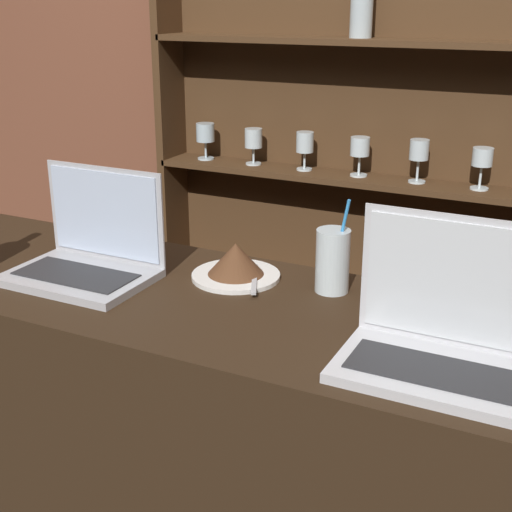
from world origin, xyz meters
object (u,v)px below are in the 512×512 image
at_px(cake_plate, 236,263).
at_px(water_glass, 333,261).
at_px(laptop_far, 440,334).
at_px(laptop_near, 89,253).

xyz_separation_m(cake_plate, water_glass, (0.22, 0.03, 0.03)).
bearing_deg(water_glass, laptop_far, -40.02).
xyz_separation_m(laptop_far, water_glass, (-0.28, 0.24, 0.01)).
distance_m(laptop_far, water_glass, 0.37).
distance_m(laptop_near, cake_plate, 0.33).
bearing_deg(laptop_near, water_glass, 16.78).
height_order(laptop_near, laptop_far, laptop_far).
height_order(laptop_far, cake_plate, laptop_far).
height_order(laptop_near, cake_plate, laptop_near).
relative_size(laptop_near, water_glass, 1.52).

